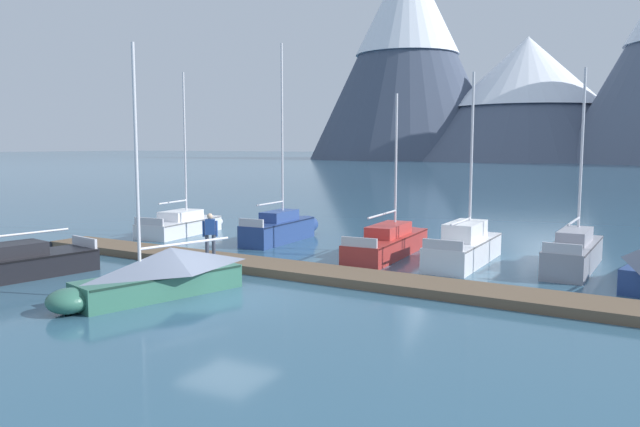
% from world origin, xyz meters
% --- Properties ---
extents(ground_plane, '(700.00, 700.00, 0.00)m').
position_xyz_m(ground_plane, '(0.00, 0.00, 0.00)').
color(ground_plane, '#335B75').
extents(mountain_west_summit, '(62.96, 62.96, 66.96)m').
position_xyz_m(mountain_west_summit, '(-59.51, 179.35, 35.51)').
color(mountain_west_summit, '#424C60').
rests_on(mountain_west_summit, ground).
extents(mountain_central_massif, '(75.41, 75.41, 36.78)m').
position_xyz_m(mountain_central_massif, '(-22.35, 182.13, 19.71)').
color(mountain_central_massif, '#4C566B').
rests_on(mountain_central_massif, ground).
extents(dock, '(25.21, 3.52, 0.30)m').
position_xyz_m(dock, '(0.00, 4.00, 0.15)').
color(dock, brown).
rests_on(dock, ground).
extents(sailboat_nearest_berth, '(2.23, 5.89, 8.33)m').
position_xyz_m(sailboat_nearest_berth, '(-10.25, 10.18, 0.51)').
color(sailboat_nearest_berth, silver).
rests_on(sailboat_nearest_berth, ground).
extents(sailboat_mid_dock_port, '(1.52, 6.13, 9.36)m').
position_xyz_m(sailboat_mid_dock_port, '(-4.42, 10.63, 0.64)').
color(sailboat_mid_dock_port, navy).
rests_on(sailboat_mid_dock_port, ground).
extents(sailboat_mid_dock_starboard, '(3.13, 6.15, 7.56)m').
position_xyz_m(sailboat_mid_dock_starboard, '(-2.00, -0.84, 0.72)').
color(sailboat_mid_dock_starboard, '#336B56').
rests_on(sailboat_mid_dock_starboard, ground).
extents(sailboat_far_berth, '(1.79, 7.24, 6.78)m').
position_xyz_m(sailboat_far_berth, '(1.58, 9.45, 0.54)').
color(sailboat_far_berth, '#B2332D').
rests_on(sailboat_far_berth, ground).
extents(sailboat_outer_slip, '(1.81, 6.47, 7.45)m').
position_xyz_m(sailboat_outer_slip, '(4.87, 9.28, 0.63)').
color(sailboat_outer_slip, white).
rests_on(sailboat_outer_slip, ground).
extents(sailboat_end_of_dock, '(1.70, 6.29, 7.49)m').
position_xyz_m(sailboat_end_of_dock, '(8.81, 9.93, 0.63)').
color(sailboat_end_of_dock, '#93939E').
rests_on(sailboat_end_of_dock, ground).
extents(person_on_dock, '(0.51, 0.39, 1.69)m').
position_xyz_m(person_on_dock, '(-3.84, 4.14, 1.26)').
color(person_on_dock, '#384256').
rests_on(person_on_dock, dock).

